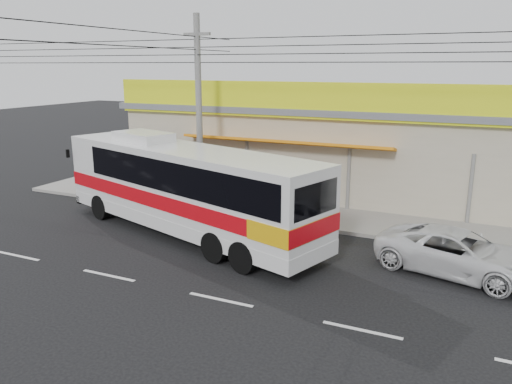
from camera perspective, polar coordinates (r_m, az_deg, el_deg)
ground at (r=16.42m, az=0.17°, el=-8.68°), size 120.00×120.00×0.00m
sidewalk at (r=21.68m, az=6.76°, el=-2.79°), size 30.00×3.20×0.15m
lane_markings at (r=14.39m, az=-4.04°, el=-12.19°), size 50.00×0.12×0.01m
storefront_building at (r=26.39m, az=10.63°, el=5.10°), size 22.60×9.20×5.70m
coach_bus at (r=18.98m, az=-7.74°, el=0.80°), size 12.46×6.25×3.78m
motorbike_red at (r=23.06m, az=-3.25°, el=-0.04°), size 2.15×0.81×1.12m
motorbike_dark at (r=26.99m, az=-15.77°, el=1.35°), size 1.58×0.60×0.92m
white_car at (r=16.99m, az=22.13°, el=-6.46°), size 5.42×3.46×1.39m
utility_pole at (r=22.39m, az=-6.73°, el=15.85°), size 34.00×14.00×8.55m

